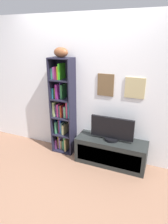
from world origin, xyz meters
name	(u,v)px	position (x,y,z in m)	size (l,w,h in m)	color
ground	(56,191)	(0.00, 0.00, -0.02)	(5.20, 5.20, 0.04)	#89624B
back_wall	(87,89)	(0.00, 1.13, 1.17)	(4.80, 0.08, 2.33)	silver
bookshelf	(63,109)	(-0.40, 1.00, 0.80)	(0.39, 0.27, 1.67)	black
football	(61,52)	(-0.37, 0.97, 1.75)	(0.25, 0.15, 0.15)	brown
tv_stand	(111,152)	(0.52, 0.90, 0.22)	(1.13, 0.39, 0.43)	black
television	(112,129)	(0.52, 0.90, 0.62)	(0.68, 0.22, 0.38)	black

